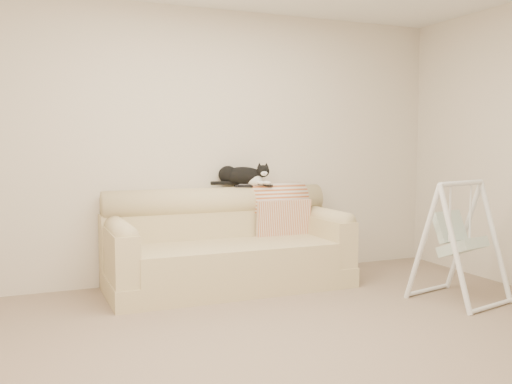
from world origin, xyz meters
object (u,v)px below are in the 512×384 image
Objects in this scene: remote_b at (264,185)px; baby_swing at (459,241)px; remote_a at (244,186)px; tuxedo_cat at (242,175)px; sofa at (226,248)px.

remote_b is 1.87m from baby_swing.
tuxedo_cat reaches higher than remote_a.
sofa is 0.66m from remote_a.
baby_swing reaches higher than remote_a.
baby_swing is at bearing -36.43° from sofa.
remote_a is 2.03m from baby_swing.
sofa is at bearing 143.57° from baby_swing.
sofa is 0.75m from tuxedo_cat.
sofa is 2.16× the size of baby_swing.
baby_swing is (1.37, -1.47, -0.50)m from tuxedo_cat.
remote_b is at bearing 129.55° from baby_swing.
baby_swing is (1.63, -1.21, 0.15)m from sofa.
remote_b is at bearing -15.23° from tuxedo_cat.
remote_b is 0.27× the size of tuxedo_cat.
remote_b is (0.20, -0.03, -0.00)m from remote_a.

